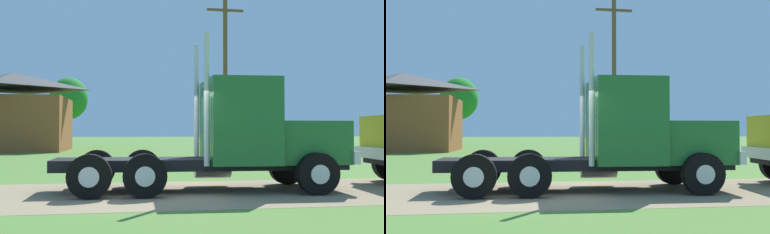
{
  "view_description": "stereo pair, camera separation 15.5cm",
  "coord_description": "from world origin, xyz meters",
  "views": [
    {
      "loc": [
        -1.02,
        -11.67,
        1.56
      ],
      "look_at": [
        1.18,
        1.73,
        1.94
      ],
      "focal_mm": 44.43,
      "sensor_mm": 36.0,
      "label": 1
    },
    {
      "loc": [
        -0.86,
        -11.7,
        1.56
      ],
      "look_at": [
        1.18,
        1.73,
        1.94
      ],
      "focal_mm": 44.43,
      "sensor_mm": 36.0,
      "label": 2
    }
  ],
  "objects": [
    {
      "name": "ground_plane",
      "position": [
        0.0,
        0.0,
        0.0
      ],
      "size": [
        200.0,
        200.0,
        0.0
      ],
      "primitive_type": "plane",
      "color": "#507A32"
    },
    {
      "name": "tree_right",
      "position": [
        -5.72,
        39.07,
        4.84
      ],
      "size": [
        3.96,
        3.96,
        7.05
      ],
      "color": "#513823",
      "rests_on": "ground_plane"
    },
    {
      "name": "shed_building",
      "position": [
        -8.64,
        25.76,
        2.85
      ],
      "size": [
        8.73,
        7.82,
        5.91
      ],
      "color": "brown",
      "rests_on": "ground_plane"
    },
    {
      "name": "dirt_track",
      "position": [
        0.0,
        0.0,
        0.0
      ],
      "size": [
        120.0,
        5.17,
        0.01
      ],
      "primitive_type": "cube",
      "color": "#8B7859",
      "rests_on": "ground_plane"
    },
    {
      "name": "truck_foreground_white",
      "position": [
        2.24,
        0.35,
        1.32
      ],
      "size": [
        7.58,
        2.87,
        3.92
      ],
      "color": "black",
      "rests_on": "ground_plane"
    },
    {
      "name": "utility_pole_near",
      "position": [
        5.47,
        15.68,
        4.91
      ],
      "size": [
        2.2,
        0.26,
        9.3
      ],
      "color": "brown",
      "rests_on": "ground_plane"
    }
  ]
}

